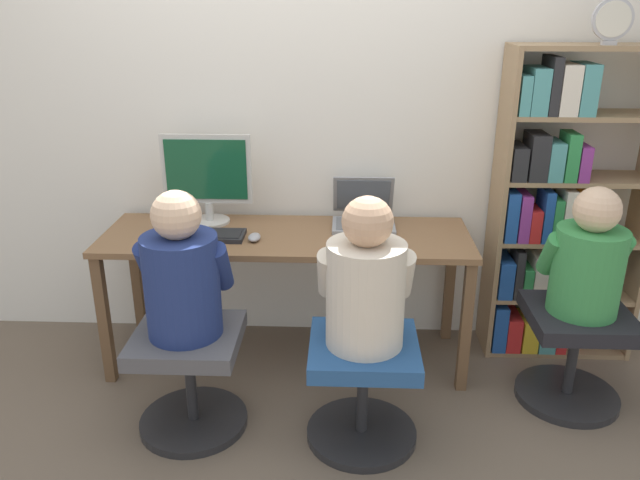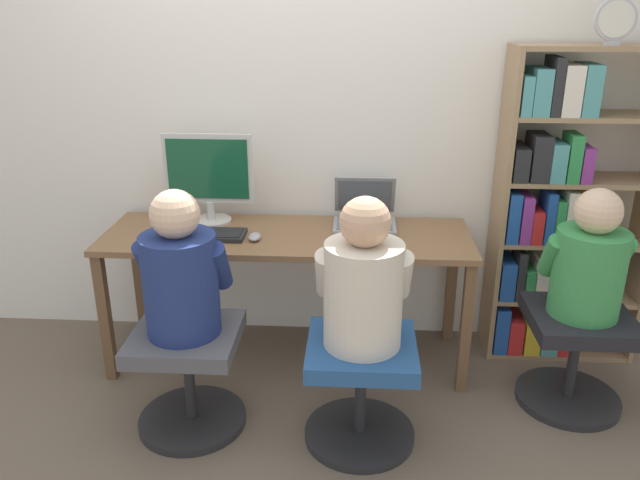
{
  "view_description": "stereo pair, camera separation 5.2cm",
  "coord_description": "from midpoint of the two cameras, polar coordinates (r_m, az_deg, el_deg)",
  "views": [
    {
      "loc": [
        0.29,
        -2.6,
        1.79
      ],
      "look_at": [
        0.17,
        0.14,
        0.73
      ],
      "focal_mm": 35.0,
      "sensor_mm": 36.0,
      "label": 1
    },
    {
      "loc": [
        0.34,
        -2.6,
        1.79
      ],
      "look_at": [
        0.17,
        0.14,
        0.73
      ],
      "focal_mm": 35.0,
      "sensor_mm": 36.0,
      "label": 2
    }
  ],
  "objects": [
    {
      "name": "person_at_laptop",
      "position": [
        2.49,
        3.61,
        -3.96
      ],
      "size": [
        0.39,
        0.32,
        0.63
      ],
      "color": "beige",
      "rests_on": "office_chair_right"
    },
    {
      "name": "laptop",
      "position": [
        3.23,
        3.54,
        2.3
      ],
      "size": [
        0.32,
        0.34,
        0.23
      ],
      "color": "gray",
      "rests_on": "desk"
    },
    {
      "name": "office_chair_right",
      "position": [
        2.71,
        3.38,
        -12.9
      ],
      "size": [
        0.48,
        0.48,
        0.47
      ],
      "color": "#262628",
      "rests_on": "ground_plane"
    },
    {
      "name": "ground_plane",
      "position": [
        3.17,
        -3.84,
        -13.36
      ],
      "size": [
        14.0,
        14.0,
        0.0
      ],
      "primitive_type": "plane",
      "color": "brown"
    },
    {
      "name": "person_near_shelf",
      "position": [
        2.98,
        22.88,
        -1.71
      ],
      "size": [
        0.38,
        0.31,
        0.58
      ],
      "color": "#388C47",
      "rests_on": "office_chair_side"
    },
    {
      "name": "person_at_monitor",
      "position": [
        2.63,
        -13.09,
        -3.07
      ],
      "size": [
        0.38,
        0.32,
        0.63
      ],
      "color": "navy",
      "rests_on": "office_chair_left"
    },
    {
      "name": "bookshelf",
      "position": [
        3.36,
        19.96,
        2.35
      ],
      "size": [
        0.76,
        0.28,
        1.6
      ],
      "color": "#997A56",
      "rests_on": "ground_plane"
    },
    {
      "name": "office_chair_side",
      "position": [
        3.16,
        21.76,
        -9.16
      ],
      "size": [
        0.48,
        0.48,
        0.47
      ],
      "color": "#262628",
      "rests_on": "ground_plane"
    },
    {
      "name": "desk",
      "position": [
        3.13,
        -3.56,
        -0.77
      ],
      "size": [
        1.82,
        0.58,
        0.7
      ],
      "color": "brown",
      "rests_on": "ground_plane"
    },
    {
      "name": "office_chair_left",
      "position": [
        2.84,
        -12.34,
        -11.67
      ],
      "size": [
        0.48,
        0.48,
        0.47
      ],
      "color": "#262628",
      "rests_on": "ground_plane"
    },
    {
      "name": "desktop_monitor",
      "position": [
        3.24,
        -10.75,
        5.6
      ],
      "size": [
        0.46,
        0.21,
        0.46
      ],
      "color": "beige",
      "rests_on": "desk"
    },
    {
      "name": "desk_clock",
      "position": [
        3.2,
        24.74,
        17.79
      ],
      "size": [
        0.18,
        0.03,
        0.2
      ],
      "color": "#B2B2B7",
      "rests_on": "bookshelf"
    },
    {
      "name": "keyboard",
      "position": [
        3.1,
        -10.96,
        0.44
      ],
      "size": [
        0.39,
        0.17,
        0.03
      ],
      "color": "#232326",
      "rests_on": "desk"
    },
    {
      "name": "wall_back",
      "position": [
        3.29,
        -3.19,
        12.49
      ],
      "size": [
        10.0,
        0.05,
        2.6
      ],
      "color": "white",
      "rests_on": "ground_plane"
    },
    {
      "name": "computer_mouse_by_keyboard",
      "position": [
        3.03,
        -6.51,
        0.25
      ],
      "size": [
        0.06,
        0.1,
        0.03
      ],
      "color": "#99999E",
      "rests_on": "desk"
    }
  ]
}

